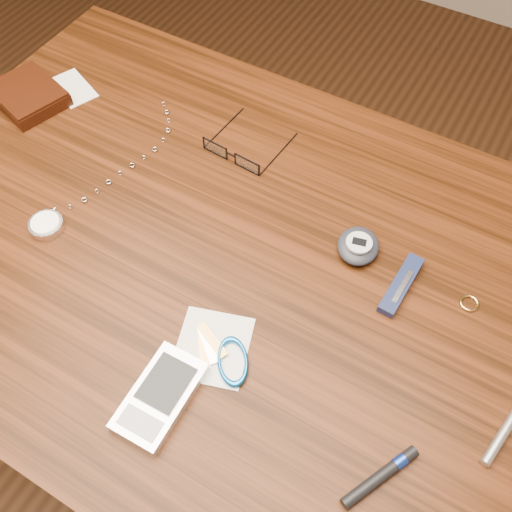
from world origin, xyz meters
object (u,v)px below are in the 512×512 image
Objects in this scene: eyeglasses at (233,154)px; notepad_keys at (223,354)px; pocket_knife at (401,285)px; pda_phone at (160,396)px; desk at (224,287)px; wallet_and_card at (29,95)px; pedometer at (358,246)px; pocket_watch at (52,220)px.

eyeglasses is 0.32m from notepad_keys.
pda_phone is at bearing -123.21° from pocket_knife.
pda_phone is at bearing -76.07° from desk.
pda_phone is at bearing -32.67° from wallet_and_card.
desk is at bearing -164.46° from pocket_knife.
desk is 0.20m from eyeglasses.
notepad_keys is (-0.07, -0.22, -0.01)m from pedometer.
pedometer is (0.38, 0.17, 0.01)m from pocket_watch.
pocket_knife is at bearing 52.90° from notepad_keys.
pda_phone reaches higher than pocket_watch.
pocket_watch reaches higher than desk.
pedometer is 0.08m from pocket_knife.
pocket_knife reaches higher than notepad_keys.
pda_phone is at bearing -112.25° from notepad_keys.
notepad_keys is (0.50, -0.22, -0.01)m from wallet_and_card.
pedometer reaches higher than pda_phone.
desk is 0.19m from notepad_keys.
eyeglasses reaches higher than pda_phone.
notepad_keys is (0.15, -0.28, -0.01)m from eyeglasses.
pedometer is at bearing 70.13° from pda_phone.
pedometer is (0.23, -0.06, 0.00)m from eyeglasses.
notepad_keys is 1.27× the size of pocket_knife.
notepad_keys is at bearing -56.72° from desk.
notepad_keys is at bearing -60.96° from eyeglasses.
desk is 0.21m from pedometer.
pocket_knife is (0.65, -0.03, -0.01)m from wallet_and_card.
pedometer reaches higher than notepad_keys.
pedometer is at bearing -14.50° from eyeglasses.
wallet_and_card is at bearing 147.33° from pda_phone.
desk is 0.44m from wallet_and_card.
pda_phone reaches higher than pocket_knife.
desk is 8.90× the size of eyeglasses.
eyeglasses reaches higher than pocket_knife.
pocket_watch and pocket_knife have the same top height.
pocket_knife is at bearing -2.53° from wallet_and_card.
notepad_keys is at bearing -9.11° from pocket_watch.
pda_phone is at bearing -25.28° from pocket_watch.
pocket_knife is (0.30, -0.08, -0.00)m from eyeglasses.
wallet_and_card is (-0.42, 0.09, 0.11)m from desk.
eyeglasses is 0.27m from pocket_watch.
pedometer is (0.16, 0.09, 0.11)m from desk.
desk is 0.26m from pocket_watch.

